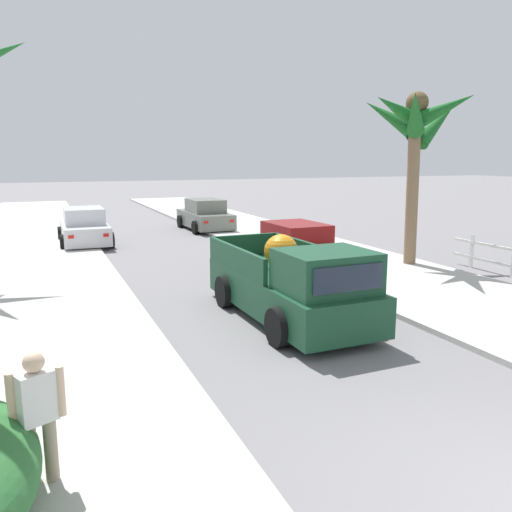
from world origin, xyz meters
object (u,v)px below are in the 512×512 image
object	(u,v)px
car_left_far	(84,228)
palm_tree_right_fore	(416,126)
pickup_truck	(292,286)
car_right_mid	(295,248)
car_left_near	(205,216)
pedestrian	(38,413)

from	to	relation	value
car_left_far	palm_tree_right_fore	size ratio (longest dim) A/B	0.76
pickup_truck	car_right_mid	bearing A→B (deg)	62.43
car_left_near	car_right_mid	world-z (taller)	same
car_left_near	pickup_truck	bearing A→B (deg)	-100.05
car_left_near	pedestrian	world-z (taller)	pedestrian
car_right_mid	pedestrian	size ratio (longest dim) A/B	2.71
pickup_truck	palm_tree_right_fore	distance (m)	8.15
car_right_mid	car_left_far	bearing A→B (deg)	126.05
palm_tree_right_fore	car_left_near	bearing A→B (deg)	107.63
palm_tree_right_fore	car_left_far	bearing A→B (deg)	137.27
car_left_far	pedestrian	xyz separation A→B (m)	(-1.87, -16.88, 0.20)
pickup_truck	car_right_mid	size ratio (longest dim) A/B	1.22
car_left_near	palm_tree_right_fore	world-z (taller)	palm_tree_right_fore
car_right_mid	pedestrian	xyz separation A→B (m)	(-7.61, -8.99, 0.20)
car_left_far	palm_tree_right_fore	distance (m)	13.50
car_left_far	palm_tree_right_fore	world-z (taller)	palm_tree_right_fore
car_left_near	car_right_mid	distance (m)	10.28
pedestrian	car_left_far	bearing A→B (deg)	83.69
car_right_mid	palm_tree_right_fore	world-z (taller)	palm_tree_right_fore
pickup_truck	car_left_far	bearing A→B (deg)	104.80
pickup_truck	palm_tree_right_fore	world-z (taller)	palm_tree_right_fore
palm_tree_right_fore	car_right_mid	bearing A→B (deg)	166.59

